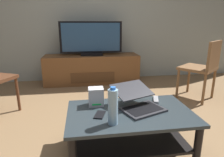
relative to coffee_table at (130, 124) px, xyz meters
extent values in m
plane|color=olive|center=(-0.13, 0.07, -0.26)|extent=(7.68, 7.68, 0.00)
cube|color=#A8B2A8|center=(-0.13, 2.48, 1.14)|extent=(6.40, 0.12, 2.80)
cube|color=#2D383D|center=(0.00, 0.00, 0.11)|extent=(1.04, 0.64, 0.03)
cube|color=black|center=(0.00, 0.00, -0.13)|extent=(0.92, 0.56, 0.02)
cylinder|color=black|center=(0.47, -0.27, -0.09)|extent=(0.06, 0.06, 0.36)
cylinder|color=black|center=(-0.47, 0.27, -0.09)|extent=(0.06, 0.06, 0.36)
cylinder|color=black|center=(0.47, 0.27, -0.09)|extent=(0.06, 0.06, 0.36)
cube|color=brown|center=(-0.20, 2.16, 0.00)|extent=(1.72, 0.48, 0.52)
cube|color=#55351C|center=(-0.20, 1.91, -0.11)|extent=(0.77, 0.01, 0.18)
cube|color=black|center=(-0.20, 2.14, 0.28)|extent=(0.39, 0.20, 0.05)
cube|color=black|center=(-0.20, 2.14, 0.58)|extent=(1.11, 0.04, 0.55)
cube|color=#2D517A|center=(-0.20, 2.11, 0.58)|extent=(1.03, 0.01, 0.49)
cube|color=brown|center=(1.27, 1.11, 0.19)|extent=(0.62, 0.62, 0.04)
cube|color=brown|center=(1.39, 0.95, 0.40)|extent=(0.35, 0.28, 0.41)
cylinder|color=brown|center=(1.31, 1.38, -0.05)|extent=(0.04, 0.04, 0.44)
cylinder|color=brown|center=(1.01, 1.15, -0.05)|extent=(0.04, 0.04, 0.44)
cylinder|color=brown|center=(1.54, 1.07, -0.05)|extent=(0.04, 0.04, 0.44)
cylinder|color=brown|center=(1.24, 0.84, -0.05)|extent=(0.04, 0.04, 0.44)
cylinder|color=#59331E|center=(-1.21, 1.05, -0.05)|extent=(0.04, 0.04, 0.44)
cube|color=#333338|center=(0.11, 0.00, 0.13)|extent=(0.41, 0.36, 0.02)
cube|color=black|center=(0.11, 0.00, 0.14)|extent=(0.35, 0.29, 0.00)
cube|color=#333338|center=(0.05, 0.15, 0.26)|extent=(0.40, 0.35, 0.09)
cube|color=silver|center=(0.05, 0.15, 0.25)|extent=(0.36, 0.31, 0.07)
cube|color=silver|center=(-0.27, 0.18, 0.20)|extent=(0.13, 0.11, 0.16)
cube|color=#19D84C|center=(-0.27, 0.12, 0.15)|extent=(0.08, 0.00, 0.01)
cylinder|color=#99C6E5|center=(-0.17, -0.18, 0.25)|extent=(0.07, 0.07, 0.26)
cylinder|color=blue|center=(-0.17, -0.18, 0.39)|extent=(0.04, 0.04, 0.02)
cube|color=black|center=(-0.26, -0.03, 0.12)|extent=(0.11, 0.16, 0.01)
cube|color=#99999E|center=(0.30, 0.20, 0.13)|extent=(0.09, 0.17, 0.02)
camera|label=1|loc=(-0.38, -1.48, 0.84)|focal=31.79mm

